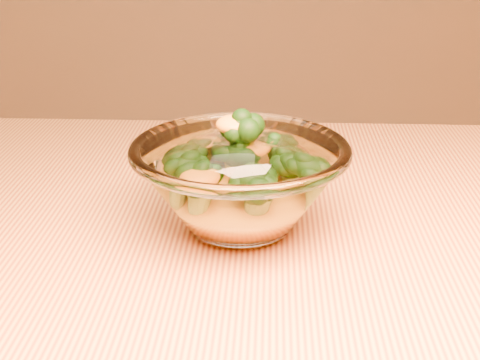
% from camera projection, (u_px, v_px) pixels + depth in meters
% --- Properties ---
extents(glass_bowl, '(0.19, 0.19, 0.08)m').
position_uv_depth(glass_bowl, '(240.00, 184.00, 0.57)').
color(glass_bowl, white).
rests_on(glass_bowl, table).
extents(cheese_sauce, '(0.11, 0.11, 0.03)m').
position_uv_depth(cheese_sauce, '(240.00, 203.00, 0.57)').
color(cheese_sauce, orange).
rests_on(cheese_sauce, glass_bowl).
extents(broccoli_heap, '(0.12, 0.11, 0.08)m').
position_uv_depth(broccoli_heap, '(239.00, 168.00, 0.57)').
color(broccoli_heap, black).
rests_on(broccoli_heap, cheese_sauce).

